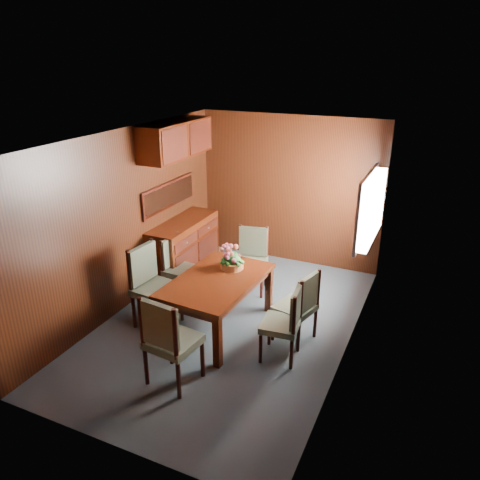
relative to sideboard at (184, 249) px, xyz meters
The scene contains 11 objects.
ground 1.66m from the sideboard, 38.66° to the right, with size 4.50×4.50×0.00m, color #344047.
room_shell 1.78m from the sideboard, 30.23° to the right, with size 3.06×4.52×2.41m.
sideboard is the anchor object (origin of this frame).
dining_table 1.63m from the sideboard, 44.68° to the right, with size 1.01×1.54×0.70m.
chair_left_near 1.41m from the sideboard, 76.22° to the right, with size 0.53×0.55×1.07m.
chair_left_far 0.68m from the sideboard, 66.93° to the right, with size 0.44×0.46×0.91m.
chair_right_near 2.55m from the sideboard, 32.57° to the right, with size 0.45×0.47×0.90m.
chair_right_far 2.40m from the sideboard, 24.29° to the right, with size 0.52×0.53×0.92m.
chair_head 2.61m from the sideboard, 62.78° to the right, with size 0.55×0.53×1.05m.
chair_foot 1.13m from the sideboard, ahead, with size 0.53×0.52×0.95m.
flower_centerpiece 1.48m from the sideboard, 33.29° to the right, with size 0.31×0.31×0.31m.
Camera 1 is at (2.28, -4.69, 3.29)m, focal length 35.00 mm.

